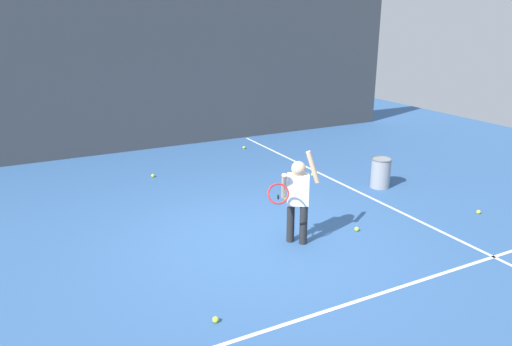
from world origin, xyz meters
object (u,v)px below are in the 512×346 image
Objects in this scene: ball_hopper at (381,172)px; tennis_ball_0 at (357,229)px; tennis_ball_3 at (479,212)px; tennis_ball_6 at (285,198)px; tennis_ball_1 at (313,174)px; tennis_ball_4 at (244,148)px; tennis_ball_5 at (216,320)px; tennis_player at (297,195)px; tennis_ball_2 at (153,176)px.

ball_hopper reaches higher than tennis_ball_0.
tennis_ball_3 is 1.00× the size of tennis_ball_6.
tennis_ball_1 and tennis_ball_4 have the same top height.
ball_hopper is 1.96m from tennis_ball_6.
ball_hopper is 8.52× the size of tennis_ball_5.
tennis_ball_4 is (-0.31, 2.53, 0.00)m from tennis_ball_1.
tennis_player is 3.32m from tennis_ball_3.
tennis_player is 4.01m from tennis_ball_2.
tennis_ball_1 is (1.90, 2.42, -0.69)m from tennis_player.
tennis_ball_1 is 1.47m from tennis_ball_6.
tennis_player is 20.46× the size of tennis_ball_3.
tennis_player reaches higher than ball_hopper.
tennis_ball_0 is 5.07m from tennis_ball_4.
tennis_player is 2.40× the size of ball_hopper.
tennis_ball_3 and tennis_ball_5 have the same top height.
tennis_ball_6 is at bearing -53.19° from tennis_ball_2.
tennis_ball_0 and tennis_ball_5 have the same top height.
tennis_ball_2 is at bearing 134.32° from tennis_ball_3.
tennis_ball_2 is at bearing 154.07° from tennis_ball_1.
tennis_ball_1 is 5.16m from tennis_ball_5.
tennis_ball_5 is (-3.65, -3.64, 0.00)m from tennis_ball_1.
tennis_ball_4 is at bearing 83.50° from tennis_ball_0.
ball_hopper reaches higher than tennis_ball_2.
tennis_ball_4 is at bearing 106.63° from tennis_ball_3.
tennis_ball_1 is 1.00× the size of tennis_ball_6.
tennis_ball_4 is (-1.06, 3.66, -0.26)m from ball_hopper.
tennis_player is at bearing -75.58° from tennis_ball_2.
tennis_ball_4 is at bearing 75.80° from tennis_ball_6.
tennis_ball_0 is at bearing -109.39° from tennis_ball_1.
tennis_ball_6 is at bearing -142.92° from tennis_ball_1.
tennis_ball_3 is at bearing -73.37° from tennis_ball_4.
tennis_ball_0 is (1.02, -0.09, -0.69)m from tennis_player.
tennis_ball_0 is 4.40m from tennis_ball_2.
tennis_player is 20.46× the size of tennis_ball_5.
tennis_player reaches higher than tennis_ball_0.
tennis_ball_2 is at bearing 134.69° from tennis_player.
tennis_ball_3 is 1.00× the size of tennis_ball_4.
tennis_ball_1 is 1.00× the size of tennis_ball_2.
tennis_ball_3 is 5.02m from tennis_ball_5.
tennis_ball_6 is (-1.17, -0.89, 0.00)m from tennis_ball_1.
ball_hopper is at bearing 107.49° from tennis_ball_3.
tennis_ball_2 is 2.86m from tennis_ball_6.
tennis_ball_3 is at bearing -9.87° from tennis_ball_0.
ball_hopper is at bearing -34.89° from tennis_ball_2.
tennis_ball_6 is (-1.93, 0.25, -0.26)m from ball_hopper.
tennis_ball_4 is (1.59, 4.95, -0.69)m from tennis_player.
tennis_ball_3 and tennis_ball_6 have the same top height.
tennis_ball_3 is (1.31, -2.89, 0.00)m from tennis_ball_1.
tennis_ball_0 is (-1.64, -1.38, -0.26)m from ball_hopper.
tennis_ball_5 is (-4.41, -2.51, -0.26)m from ball_hopper.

